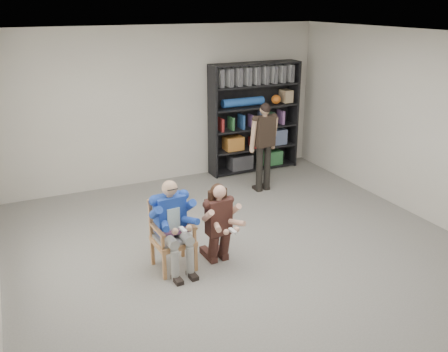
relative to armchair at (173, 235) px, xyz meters
name	(u,v)px	position (x,y,z in m)	size (l,w,h in m)	color
room_shell	(261,162)	(0.99, -0.41, 0.95)	(6.00, 7.00, 2.80)	beige
floor	(258,265)	(0.99, -0.41, -0.45)	(6.00, 7.00, 0.01)	slate
armchair	(173,235)	(0.00, 0.00, 0.00)	(0.52, 0.51, 0.90)	#B07848
seated_man	(173,226)	(0.00, 0.00, 0.14)	(0.51, 0.71, 1.18)	navy
kneeling_woman	(220,224)	(0.58, -0.12, 0.09)	(0.45, 0.72, 1.08)	#391E1A
bookshelf	(254,118)	(2.69, 2.87, 0.60)	(1.80, 0.38, 2.10)	black
standing_man	(264,148)	(2.31, 1.81, 0.34)	(0.49, 0.27, 1.58)	black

